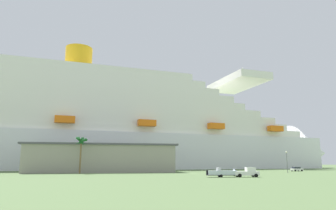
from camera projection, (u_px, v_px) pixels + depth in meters
ground_plane at (163, 171)px, 119.07m from camera, size 600.00×600.00×0.00m
cruise_ship at (132, 131)px, 153.30m from camera, size 241.36×48.07×66.05m
terminal_building at (102, 158)px, 105.16m from camera, size 50.54×25.72×9.30m
pickup_truck at (247, 172)px, 69.74m from camera, size 5.89×3.17×2.20m
small_boat_on_trailer at (224, 173)px, 69.32m from camera, size 8.55×3.30×2.15m
palm_tree at (81, 144)px, 91.68m from camera, size 3.76×3.67×10.84m
street_lamp at (287, 158)px, 98.98m from camera, size 0.56×0.56×6.87m
parked_car_yellow_taxi at (143, 170)px, 100.58m from camera, size 4.57×2.49×1.58m
parked_car_white_van at (297, 169)px, 113.94m from camera, size 4.52×2.22×1.58m
parked_car_silver_sedan at (34, 170)px, 97.80m from camera, size 4.27×2.08×1.58m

